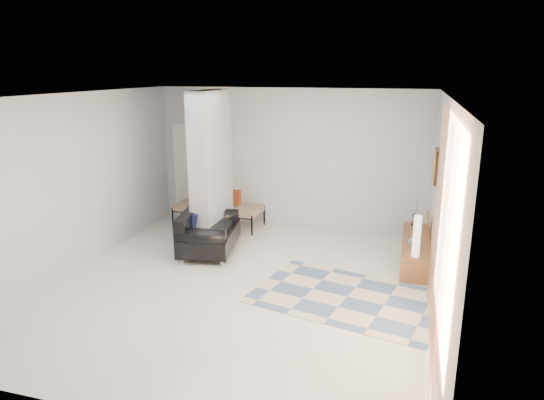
# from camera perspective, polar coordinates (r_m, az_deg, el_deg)

# --- Properties ---
(floor) EXTENTS (6.00, 6.00, 0.00)m
(floor) POSITION_cam_1_polar(r_m,az_deg,el_deg) (7.41, -3.76, -9.99)
(floor) COLOR silver
(floor) RESTS_ON ground
(ceiling) EXTENTS (6.00, 6.00, 0.00)m
(ceiling) POSITION_cam_1_polar(r_m,az_deg,el_deg) (6.72, -4.18, 12.18)
(ceiling) COLOR white
(ceiling) RESTS_ON wall_back
(wall_back) EXTENTS (6.00, 0.00, 6.00)m
(wall_back) POSITION_cam_1_polar(r_m,az_deg,el_deg) (9.74, 2.09, 4.81)
(wall_back) COLOR silver
(wall_back) RESTS_ON ground
(wall_front) EXTENTS (6.00, 0.00, 6.00)m
(wall_front) POSITION_cam_1_polar(r_m,az_deg,el_deg) (4.39, -17.59, -8.97)
(wall_front) COLOR silver
(wall_front) RESTS_ON ground
(wall_left) EXTENTS (0.00, 6.00, 6.00)m
(wall_left) POSITION_cam_1_polar(r_m,az_deg,el_deg) (8.27, -22.18, 1.84)
(wall_left) COLOR silver
(wall_left) RESTS_ON ground
(wall_right) EXTENTS (0.00, 6.00, 6.00)m
(wall_right) POSITION_cam_1_polar(r_m,az_deg,el_deg) (6.55, 19.29, -1.16)
(wall_right) COLOR silver
(wall_right) RESTS_ON ground
(partition_column) EXTENTS (0.35, 1.20, 2.80)m
(partition_column) POSITION_cam_1_polar(r_m,az_deg,el_deg) (8.78, -7.16, 3.57)
(partition_column) COLOR #9EA2A4
(partition_column) RESTS_ON floor
(hallway_door) EXTENTS (0.85, 0.06, 2.04)m
(hallway_door) POSITION_cam_1_polar(r_m,az_deg,el_deg) (10.48, -9.22, 3.24)
(hallway_door) COLOR white
(hallway_door) RESTS_ON floor
(curtain) EXTENTS (0.00, 2.55, 2.55)m
(curtain) POSITION_cam_1_polar(r_m,az_deg,el_deg) (5.43, 19.03, -3.87)
(curtain) COLOR #FF8F43
(curtain) RESTS_ON wall_right
(wall_art) EXTENTS (0.04, 0.45, 0.55)m
(wall_art) POSITION_cam_1_polar(r_m,az_deg,el_deg) (8.15, 18.69, 3.78)
(wall_art) COLOR #36220E
(wall_art) RESTS_ON wall_right
(media_console) EXTENTS (0.45, 1.88, 0.80)m
(media_console) POSITION_cam_1_polar(r_m,az_deg,el_deg) (8.53, 16.53, -5.68)
(media_console) COLOR brown
(media_console) RESTS_ON floor
(loveseat) EXTENTS (1.10, 1.60, 0.76)m
(loveseat) POSITION_cam_1_polar(r_m,az_deg,el_deg) (8.67, -7.74, -3.72)
(loveseat) COLOR silver
(loveseat) RESTS_ON floor
(daybed) EXTENTS (1.81, 0.84, 0.77)m
(daybed) POSITION_cam_1_polar(r_m,az_deg,el_deg) (10.06, -6.39, -0.70)
(daybed) COLOR black
(daybed) RESTS_ON floor
(area_rug) EXTENTS (2.89, 2.24, 0.01)m
(area_rug) POSITION_cam_1_polar(r_m,az_deg,el_deg) (7.11, 8.83, -11.22)
(area_rug) COLOR beige
(area_rug) RESTS_ON floor
(cylinder_lamp) EXTENTS (0.12, 0.12, 0.64)m
(cylinder_lamp) POSITION_cam_1_polar(r_m,az_deg,el_deg) (7.59, 16.66, -4.11)
(cylinder_lamp) COLOR silver
(cylinder_lamp) RESTS_ON media_console
(bronze_figurine) EXTENTS (0.12, 0.12, 0.22)m
(bronze_figurine) POSITION_cam_1_polar(r_m,az_deg,el_deg) (9.15, 16.37, -2.23)
(bronze_figurine) COLOR #312115
(bronze_figurine) RESTS_ON media_console
(vase) EXTENTS (0.18, 0.18, 0.17)m
(vase) POSITION_cam_1_polar(r_m,az_deg,el_deg) (8.14, 16.32, -4.55)
(vase) COLOR silver
(vase) RESTS_ON media_console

